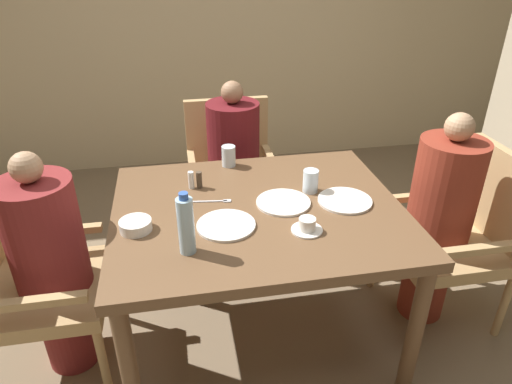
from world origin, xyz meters
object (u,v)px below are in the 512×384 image
at_px(diner_in_far_chair, 234,168).
at_px(chair_right_side, 461,231).
at_px(plate_main_left, 283,202).
at_px(water_bottle, 186,225).
at_px(diner_in_left_chair, 52,265).
at_px(glass_tall_near, 229,156).
at_px(glass_tall_mid, 311,181).
at_px(plate_dessert_center, 345,201).
at_px(chair_left_side, 20,279).
at_px(bowl_small, 136,225).
at_px(chair_far_side, 231,168).
at_px(plate_main_right, 226,225).
at_px(teacup_with_saucer, 307,226).
at_px(diner_in_right_chair, 438,220).

relative_size(diner_in_far_chair, chair_right_side, 1.21).
bearing_deg(plate_main_left, water_bottle, -146.91).
xyz_separation_m(diner_in_left_chair, glass_tall_near, (0.86, 0.47, 0.25)).
bearing_deg(glass_tall_mid, glass_tall_near, 133.90).
bearing_deg(plate_dessert_center, chair_right_side, 2.02).
relative_size(chair_left_side, bowl_small, 6.98).
bearing_deg(chair_left_side, chair_far_side, 41.75).
height_order(plate_main_right, glass_tall_near, glass_tall_near).
xyz_separation_m(chair_left_side, chair_far_side, (1.08, 0.96, 0.00)).
distance_m(chair_right_side, water_bottle, 1.49).
bearing_deg(diner_in_left_chair, plate_dessert_center, -1.02).
height_order(plate_main_left, glass_tall_near, glass_tall_near).
xyz_separation_m(plate_dessert_center, teacup_with_saucer, (-0.24, -0.20, 0.02)).
height_order(chair_far_side, water_bottle, water_bottle).
bearing_deg(glass_tall_near, water_bottle, -109.05).
distance_m(diner_in_right_chair, plate_dessert_center, 0.56).
distance_m(chair_left_side, plate_main_right, 0.96).
xyz_separation_m(chair_right_side, diner_in_right_chair, (-0.15, 0.00, 0.08)).
height_order(chair_right_side, glass_tall_near, chair_right_side).
relative_size(chair_far_side, chair_right_side, 1.00).
relative_size(plate_dessert_center, water_bottle, 0.97).
distance_m(plate_dessert_center, teacup_with_saucer, 0.32).
xyz_separation_m(diner_in_right_chair, plate_main_left, (-0.81, 0.01, 0.18)).
distance_m(plate_main_left, teacup_with_saucer, 0.24).
distance_m(chair_far_side, glass_tall_mid, 0.95).
relative_size(diner_in_right_chair, glass_tall_near, 10.44).
height_order(diner_in_left_chair, chair_far_side, diner_in_left_chair).
relative_size(teacup_with_saucer, glass_tall_mid, 1.19).
bearing_deg(diner_in_left_chair, plate_main_left, 0.64).
relative_size(plate_main_right, glass_tall_mid, 2.25).
relative_size(diner_in_left_chair, water_bottle, 4.31).
distance_m(teacup_with_saucer, water_bottle, 0.51).
relative_size(bowl_small, water_bottle, 0.52).
bearing_deg(water_bottle, chair_left_side, 159.23).
relative_size(diner_in_far_chair, plate_main_left, 4.54).
xyz_separation_m(diner_in_left_chair, diner_in_far_chair, (0.93, 0.82, 0.01)).
bearing_deg(plate_dessert_center, chair_left_side, 179.08).
distance_m(chair_far_side, diner_in_far_chair, 0.16).
height_order(diner_in_right_chair, water_bottle, diner_in_right_chair).
bearing_deg(diner_in_far_chair, plate_main_left, -81.47).
height_order(chair_right_side, teacup_with_saucer, chair_right_side).
distance_m(chair_right_side, plate_main_right, 1.28).
distance_m(diner_in_far_chair, glass_tall_near, 0.43).
bearing_deg(teacup_with_saucer, water_bottle, -173.63).
bearing_deg(diner_in_far_chair, chair_left_side, -142.89).
bearing_deg(chair_right_side, chair_far_side, 138.25).
bearing_deg(glass_tall_mid, plate_main_right, -151.64).
height_order(diner_in_left_chair, plate_main_left, diner_in_left_chair).
xyz_separation_m(diner_in_left_chair, teacup_with_saucer, (1.10, -0.23, 0.22)).
distance_m(diner_in_right_chair, bowl_small, 1.49).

